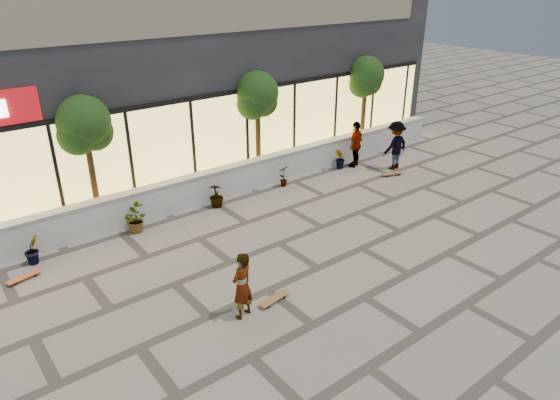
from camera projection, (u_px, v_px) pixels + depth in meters
ground at (365, 297)px, 11.75m from camera, size 80.00×80.00×0.00m
planter_wall at (210, 186)px, 16.54m from camera, size 22.00×0.42×1.04m
retail_building at (130, 51)px, 18.91m from camera, size 24.00×9.17×8.50m
shrub_b at (32, 249)px, 12.99m from camera, size 0.57×0.57×0.81m
shrub_c at (134, 219)px, 14.57m from camera, size 0.68×0.77×0.81m
shrub_d at (216, 195)px, 16.14m from camera, size 0.64×0.64×0.81m
shrub_e at (284, 175)px, 17.71m from camera, size 0.46×0.35×0.81m
shrub_f at (340, 159)px, 19.28m from camera, size 0.55×0.57×0.81m
tree_midwest at (85, 128)px, 14.05m from camera, size 1.60×1.50×3.92m
tree_mideast at (257, 98)px, 17.42m from camera, size 1.60×1.50×3.92m
tree_east at (366, 79)px, 20.51m from camera, size 1.60×1.50×3.92m
skater_center at (242, 286)px, 10.80m from camera, size 0.67×0.54×1.59m
skater_right_near at (356, 144)px, 19.34m from camera, size 1.15×0.80×1.81m
skater_right_far at (395, 145)px, 19.10m from camera, size 1.21×0.70×1.87m
skateboard_center at (274, 299)px, 11.56m from camera, size 0.87×0.33×0.10m
skateboard_left at (24, 277)px, 12.38m from camera, size 0.83×0.37×0.10m
skateboard_right_near at (392, 174)px, 18.75m from camera, size 0.88×0.48×0.10m
skateboard_right_far at (400, 151)px, 21.11m from camera, size 0.77×0.53×0.09m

